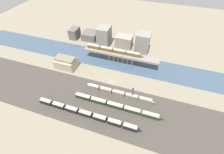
# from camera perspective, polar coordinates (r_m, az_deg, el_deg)

# --- Properties ---
(ground_plane) EXTENTS (400.00, 400.00, 0.00)m
(ground_plane) POSITION_cam_1_polar(r_m,az_deg,el_deg) (126.20, -0.27, -1.85)
(ground_plane) COLOR gray
(railbed_yard) EXTENTS (280.00, 42.00, 0.01)m
(railbed_yard) POSITION_cam_1_polar(r_m,az_deg,el_deg) (112.29, -4.20, -10.42)
(railbed_yard) COLOR #423D38
(railbed_yard) RESTS_ON ground
(river_water) EXTENTS (320.00, 26.94, 0.01)m
(river_water) POSITION_cam_1_polar(r_m,az_deg,el_deg) (145.60, 3.20, 5.80)
(river_water) COLOR #3D5166
(river_water) RESTS_ON ground
(bridge) EXTENTS (70.44, 8.23, 9.97)m
(bridge) POSITION_cam_1_polar(r_m,az_deg,el_deg) (140.73, 3.33, 8.26)
(bridge) COLOR gray
(bridge) RESTS_ON ground
(train_on_bridge) EXTENTS (54.43, 2.86, 3.61)m
(train_on_bridge) POSITION_cam_1_polar(r_m,az_deg,el_deg) (139.82, 0.86, 10.03)
(train_on_bridge) COLOR brown
(train_on_bridge) RESTS_ON bridge
(train_yard_near) EXTENTS (75.56, 3.04, 4.12)m
(train_yard_near) POSITION_cam_1_polar(r_m,az_deg,el_deg) (106.81, -9.54, -13.74)
(train_yard_near) COLOR black
(train_yard_near) RESTS_ON ground
(train_yard_mid) EXTENTS (66.42, 2.95, 3.77)m
(train_yard_mid) POSITION_cam_1_polar(r_m,az_deg,el_deg) (109.13, 1.87, -10.98)
(train_yard_mid) COLOR #23381E
(train_yard_mid) RESTS_ON ground
(train_yard_far) EXTENTS (54.60, 2.60, 4.05)m
(train_yard_far) POSITION_cam_1_polar(r_m,az_deg,el_deg) (115.69, 2.90, -6.30)
(train_yard_far) COLOR gray
(train_yard_far) RESTS_ON ground
(warehouse_building) EXTENTS (18.17, 12.38, 10.89)m
(warehouse_building) POSITION_cam_1_polar(r_m,az_deg,el_deg) (142.44, -17.11, 5.20)
(warehouse_building) COLOR tan
(warehouse_building) RESTS_ON ground
(signal_tower) EXTENTS (1.00, 1.00, 11.98)m
(signal_tower) POSITION_cam_1_polar(r_m,az_deg,el_deg) (111.68, 7.81, -6.26)
(signal_tower) COLOR #4C4C51
(signal_tower) RESTS_ON ground
(city_block_far_left) EXTENTS (8.97, 13.03, 11.54)m
(city_block_far_left) POSITION_cam_1_polar(r_m,az_deg,el_deg) (183.93, -14.08, 15.88)
(city_block_far_left) COLOR #605B56
(city_block_far_left) RESTS_ON ground
(city_block_left) EXTENTS (16.44, 15.62, 8.31)m
(city_block_left) POSITION_cam_1_polar(r_m,az_deg,el_deg) (179.33, -8.22, 15.38)
(city_block_left) COLOR #605B56
(city_block_left) RESTS_ON ground
(city_block_center) EXTENTS (12.64, 14.43, 19.80)m
(city_block_center) POSITION_cam_1_polar(r_m,az_deg,el_deg) (165.65, -3.02, 15.38)
(city_block_center) COLOR gray
(city_block_center) RESTS_ON ground
(city_block_right) EXTENTS (17.18, 11.43, 12.70)m
(city_block_right) POSITION_cam_1_polar(r_m,az_deg,el_deg) (163.13, 4.55, 13.32)
(city_block_right) COLOR gray
(city_block_right) RESTS_ON ground
(city_block_far_right) EXTENTS (13.60, 13.34, 20.09)m
(city_block_far_right) POSITION_cam_1_polar(r_m,az_deg,el_deg) (157.14, 11.55, 12.74)
(city_block_far_right) COLOR gray
(city_block_far_right) RESTS_ON ground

